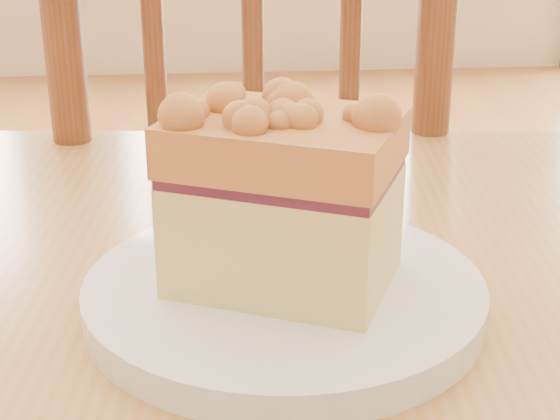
# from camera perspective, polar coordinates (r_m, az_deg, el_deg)

# --- Properties ---
(cafe_chair_main) EXTENTS (0.44, 0.44, 0.98)m
(cafe_chair_main) POSITION_cam_1_polar(r_m,az_deg,el_deg) (1.10, -2.00, -5.38)
(cafe_chair_main) COLOR brown
(cafe_chair_main) RESTS_ON ground
(plate) EXTENTS (0.24, 0.24, 0.02)m
(plate) POSITION_cam_1_polar(r_m,az_deg,el_deg) (0.53, 0.27, -5.72)
(plate) COLOR white
(plate) RESTS_ON cafe_table_main
(cake_slice) EXTENTS (0.15, 0.14, 0.12)m
(cake_slice) POSITION_cam_1_polar(r_m,az_deg,el_deg) (0.50, 0.08, 1.32)
(cake_slice) COLOR #E5D581
(cake_slice) RESTS_ON plate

